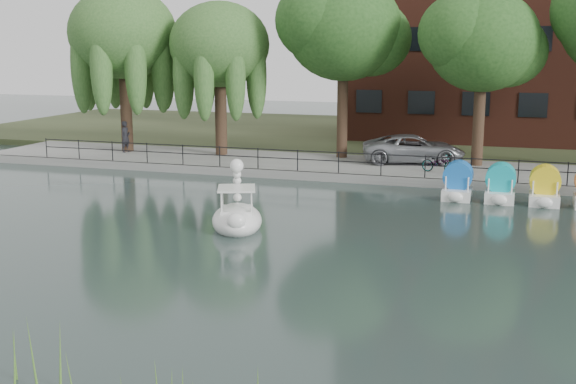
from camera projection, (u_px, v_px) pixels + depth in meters
The scene contains 14 objects.
ground_plane at pixel (231, 259), 21.38m from camera, with size 120.00×120.00×0.00m, color #364544.
promenade at pixel (352, 168), 36.27m from camera, with size 40.00×6.00×0.40m, color gray.
kerb at pixel (337, 178), 33.52m from camera, with size 40.00×0.25×0.40m, color gray.
land_strip at pixel (397, 136), 49.33m from camera, with size 60.00×22.00×0.36m, color #47512D.
railing at pixel (339, 157), 33.52m from camera, with size 32.00×0.05×1.00m.
willow_left at pixel (123, 34), 39.31m from camera, with size 5.88×5.88×9.01m.
willow_mid at pixel (220, 45), 38.25m from camera, with size 5.32×5.32×8.15m.
broadleaf_center at pixel (344, 29), 37.07m from camera, with size 6.00×6.00×9.25m.
broadleaf_right at pixel (483, 42), 34.64m from camera, with size 5.40×5.40×8.32m.
minivan at pixel (414, 147), 36.38m from camera, with size 5.86×2.69×1.63m, color gray.
bicycle at pixel (439, 162), 33.59m from camera, with size 1.72×0.60×1.00m, color gray.
pedestrian at pixel (126, 134), 39.99m from camera, with size 0.71×0.48×1.98m, color black.
swan_boat at pixel (237, 214), 24.90m from camera, with size 2.57×3.16×2.31m.
pedal_boat_row at pixel (545, 189), 28.84m from camera, with size 7.95×1.70×1.40m.
Camera 1 is at (7.91, -19.05, 6.22)m, focal length 45.00 mm.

